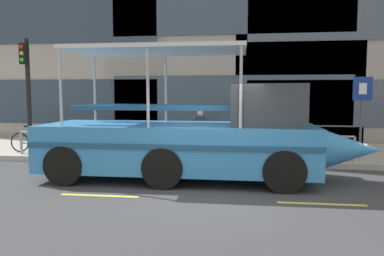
{
  "coord_description": "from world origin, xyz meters",
  "views": [
    {
      "loc": [
        0.73,
        -8.49,
        2.27
      ],
      "look_at": [
        -0.66,
        1.97,
        1.3
      ],
      "focal_mm": 34.78,
      "sensor_mm": 36.0,
      "label": 1
    }
  ],
  "objects_px": {
    "duck_tour_boat": "(197,138)",
    "pedestrian_mid_left": "(200,127)",
    "traffic_light_pole": "(27,84)",
    "leaned_bicycle": "(33,142)",
    "pedestrian_near_bow": "(295,125)",
    "parking_sign": "(362,103)"
  },
  "relations": [
    {
      "from": "duck_tour_boat",
      "to": "pedestrian_near_bow",
      "type": "distance_m",
      "value": 4.23
    },
    {
      "from": "traffic_light_pole",
      "to": "leaned_bicycle",
      "type": "xyz_separation_m",
      "value": [
        0.14,
        0.0,
        -2.07
      ]
    },
    {
      "from": "leaned_bicycle",
      "to": "pedestrian_near_bow",
      "type": "distance_m",
      "value": 9.19
    },
    {
      "from": "traffic_light_pole",
      "to": "pedestrian_near_bow",
      "type": "bearing_deg",
      "value": 2.58
    },
    {
      "from": "parking_sign",
      "to": "pedestrian_mid_left",
      "type": "bearing_deg",
      "value": 177.58
    },
    {
      "from": "leaned_bicycle",
      "to": "pedestrian_mid_left",
      "type": "relative_size",
      "value": 1.15
    },
    {
      "from": "leaned_bicycle",
      "to": "pedestrian_near_bow",
      "type": "bearing_deg",
      "value": 2.6
    },
    {
      "from": "pedestrian_near_bow",
      "to": "pedestrian_mid_left",
      "type": "distance_m",
      "value": 3.2
    },
    {
      "from": "traffic_light_pole",
      "to": "parking_sign",
      "type": "bearing_deg",
      "value": 1.58
    },
    {
      "from": "duck_tour_boat",
      "to": "pedestrian_mid_left",
      "type": "xyz_separation_m",
      "value": [
        -0.25,
        3.15,
        0.01
      ]
    },
    {
      "from": "pedestrian_near_bow",
      "to": "pedestrian_mid_left",
      "type": "relative_size",
      "value": 1.14
    },
    {
      "from": "duck_tour_boat",
      "to": "pedestrian_mid_left",
      "type": "distance_m",
      "value": 3.16
    },
    {
      "from": "traffic_light_pole",
      "to": "leaned_bicycle",
      "type": "height_order",
      "value": "traffic_light_pole"
    },
    {
      "from": "leaned_bicycle",
      "to": "traffic_light_pole",
      "type": "bearing_deg",
      "value": -178.48
    },
    {
      "from": "duck_tour_boat",
      "to": "traffic_light_pole",
      "type": "bearing_deg",
      "value": 157.64
    },
    {
      "from": "parking_sign",
      "to": "pedestrian_mid_left",
      "type": "height_order",
      "value": "parking_sign"
    },
    {
      "from": "leaned_bicycle",
      "to": "pedestrian_near_bow",
      "type": "xyz_separation_m",
      "value": [
        9.16,
        0.42,
        0.67
      ]
    },
    {
      "from": "parking_sign",
      "to": "traffic_light_pole",
      "type": "bearing_deg",
      "value": -178.42
    },
    {
      "from": "leaned_bicycle",
      "to": "pedestrian_near_bow",
      "type": "height_order",
      "value": "pedestrian_near_bow"
    },
    {
      "from": "parking_sign",
      "to": "duck_tour_boat",
      "type": "bearing_deg",
      "value": -149.77
    },
    {
      "from": "parking_sign",
      "to": "leaned_bicycle",
      "type": "height_order",
      "value": "parking_sign"
    },
    {
      "from": "duck_tour_boat",
      "to": "parking_sign",
      "type": "bearing_deg",
      "value": 30.23
    }
  ]
}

